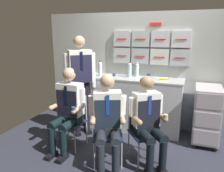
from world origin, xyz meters
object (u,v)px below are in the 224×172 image
object	(u,v)px
crew_member_left	(68,106)
snack_banana	(164,79)
folding_chair_by_counter	(143,125)
crew_member_standing	(80,76)
folding_chair_left	(74,115)
coffee_cup_white	(149,75)
crew_member_by_counter	(148,118)
folding_chair_right	(107,126)
service_trolley	(207,113)
water_bottle_tall	(130,70)
crew_member_right	(108,117)

from	to	relation	value
crew_member_left	snack_banana	xyz separation A→B (m)	(1.28, 1.07, 0.30)
crew_member_left	folding_chair_by_counter	world-z (taller)	crew_member_left
crew_member_standing	folding_chair_left	bearing A→B (deg)	-79.09
folding_chair_by_counter	coffee_cup_white	distance (m)	1.16
coffee_cup_white	crew_member_left	bearing A→B (deg)	-130.78
crew_member_by_counter	crew_member_standing	xyz separation A→B (m)	(-1.31, 0.56, 0.37)
folding_chair_right	coffee_cup_white	world-z (taller)	coffee_cup_white
crew_member_standing	snack_banana	distance (m)	1.45
service_trolley	crew_member_standing	size ratio (longest dim) A/B	0.54
crew_member_left	snack_banana	distance (m)	1.70
crew_member_by_counter	folding_chair_by_counter	bearing A→B (deg)	126.98
crew_member_standing	water_bottle_tall	xyz separation A→B (m)	(0.73, 0.52, 0.08)
service_trolley	coffee_cup_white	size ratio (longest dim) A/B	11.94
crew_member_right	snack_banana	bearing A→B (deg)	66.35
folding_chair_right	crew_member_right	world-z (taller)	crew_member_right
crew_member_by_counter	water_bottle_tall	size ratio (longest dim) A/B	4.32
folding_chair_left	water_bottle_tall	world-z (taller)	water_bottle_tall
water_bottle_tall	coffee_cup_white	distance (m)	0.36
coffee_cup_white	crew_member_by_counter	bearing A→B (deg)	-78.68
crew_member_by_counter	snack_banana	xyz separation A→B (m)	(0.05, 1.06, 0.34)
folding_chair_right	water_bottle_tall	xyz separation A→B (m)	(-0.01, 1.15, 0.62)
crew_member_right	water_bottle_tall	distance (m)	1.37
folding_chair_right	crew_member_right	xyz separation A→B (m)	(0.06, -0.15, 0.19)
crew_member_right	crew_member_left	bearing A→B (deg)	164.37
crew_member_left	folding_chair_right	distance (m)	0.70
crew_member_by_counter	snack_banana	world-z (taller)	crew_member_by_counter
folding_chair_left	crew_member_left	bearing A→B (deg)	-92.30
crew_member_standing	service_trolley	bearing A→B (deg)	9.98
folding_chair_by_counter	crew_member_left	bearing A→B (deg)	-172.96
folding_chair_left	snack_banana	world-z (taller)	snack_banana
crew_member_by_counter	water_bottle_tall	bearing A→B (deg)	117.73
crew_member_right	folding_chair_by_counter	distance (m)	0.57
crew_member_standing	water_bottle_tall	world-z (taller)	crew_member_standing
folding_chair_by_counter	crew_member_by_counter	size ratio (longest dim) A/B	0.67
crew_member_right	water_bottle_tall	world-z (taller)	water_bottle_tall
water_bottle_tall	coffee_cup_white	bearing A→B (deg)	10.53
crew_member_by_counter	water_bottle_tall	distance (m)	1.31
snack_banana	folding_chair_right	bearing A→B (deg)	-118.68
folding_chair_right	folding_chair_by_counter	xyz separation A→B (m)	(0.47, 0.20, 0.00)
crew_member_right	coffee_cup_white	size ratio (longest dim) A/B	15.94
crew_member_right	water_bottle_tall	bearing A→B (deg)	92.93
crew_member_left	water_bottle_tall	distance (m)	1.35
crew_member_right	crew_member_by_counter	xyz separation A→B (m)	(0.50, 0.22, -0.02)
folding_chair_by_counter	crew_member_by_counter	bearing A→B (deg)	-53.02
folding_chair_by_counter	snack_banana	xyz separation A→B (m)	(0.15, 0.93, 0.51)
folding_chair_right	water_bottle_tall	world-z (taller)	water_bottle_tall
crew_member_left	crew_member_right	size ratio (longest dim) A/B	1.01
folding_chair_by_counter	crew_member_right	bearing A→B (deg)	-139.86
folding_chair_by_counter	water_bottle_tall	bearing A→B (deg)	116.35
crew_member_left	water_bottle_tall	size ratio (longest dim) A/B	4.49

